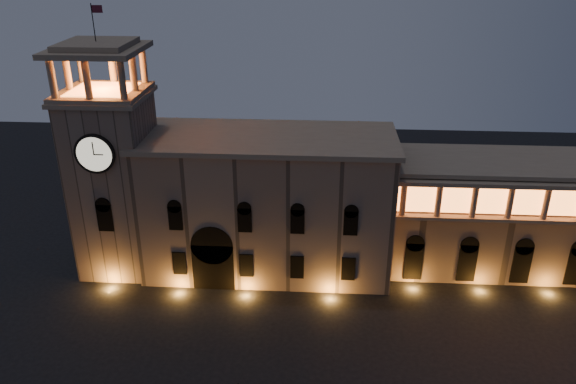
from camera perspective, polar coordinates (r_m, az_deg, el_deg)
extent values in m
cube|color=#856A57|center=(69.55, -2.10, -1.37)|extent=(30.00, 12.00, 17.00)
cube|color=gray|center=(66.19, -2.21, 5.50)|extent=(30.80, 12.80, 0.60)
cube|color=black|center=(68.34, -7.52, -7.35)|extent=(5.00, 1.40, 6.00)
cylinder|color=black|center=(66.82, -7.66, -5.17)|extent=(5.00, 1.40, 5.00)
cube|color=orange|center=(68.28, -7.54, -7.58)|extent=(4.20, 0.20, 5.00)
cube|color=#856A57|center=(71.76, -17.07, 0.54)|extent=(9.00, 9.00, 22.00)
cube|color=gray|center=(68.21, -18.24, 9.21)|extent=(9.80, 9.80, 0.50)
cylinder|color=black|center=(65.58, -19.05, 3.68)|extent=(4.60, 0.35, 4.60)
cylinder|color=beige|center=(65.46, -19.10, 3.64)|extent=(4.00, 0.12, 4.00)
cube|color=gray|center=(68.09, -18.29, 9.62)|extent=(9.40, 9.40, 0.50)
cube|color=orange|center=(68.02, -18.33, 9.86)|extent=(6.80, 6.80, 0.15)
cylinder|color=gray|center=(65.72, -22.86, 10.56)|extent=(0.76, 0.76, 4.20)
cylinder|color=gray|center=(64.15, -19.76, 10.73)|extent=(0.76, 0.76, 4.20)
cylinder|color=gray|center=(62.76, -16.51, 10.88)|extent=(0.76, 0.76, 4.20)
cylinder|color=gray|center=(72.46, -20.34, 12.10)|extent=(0.76, 0.76, 4.20)
cylinder|color=gray|center=(71.04, -17.46, 12.26)|extent=(0.76, 0.76, 4.20)
cylinder|color=gray|center=(69.79, -14.47, 12.40)|extent=(0.76, 0.76, 4.20)
cylinder|color=gray|center=(69.07, -21.54, 11.37)|extent=(0.76, 0.76, 4.20)
cylinder|color=gray|center=(66.26, -15.44, 11.68)|extent=(0.76, 0.76, 4.20)
cube|color=gray|center=(67.13, -18.83, 13.53)|extent=(9.80, 9.80, 0.60)
cube|color=gray|center=(67.03, -18.90, 14.03)|extent=(7.50, 7.50, 0.60)
cylinder|color=black|center=(66.70, -19.18, 15.96)|extent=(0.10, 0.10, 4.00)
plane|color=#521727|center=(66.32, -18.85, 17.19)|extent=(1.20, 0.00, 1.20)
cube|color=#806551|center=(76.80, 24.25, -2.31)|extent=(40.00, 10.00, 14.00)
cube|color=gray|center=(74.09, 25.20, 2.71)|extent=(40.60, 10.60, 0.50)
cube|color=gray|center=(71.28, 25.96, -2.63)|extent=(40.00, 1.20, 0.40)
cube|color=gray|center=(69.61, 26.60, 0.53)|extent=(40.00, 1.40, 0.50)
cube|color=orange|center=(70.85, 26.13, -0.84)|extent=(38.00, 0.15, 3.60)
cylinder|color=gray|center=(65.49, 11.63, -0.70)|extent=(0.70, 0.70, 4.00)
cylinder|color=gray|center=(66.19, 15.06, -0.78)|extent=(0.70, 0.70, 4.00)
cylinder|color=gray|center=(67.12, 18.40, -0.86)|extent=(0.70, 0.70, 4.00)
cylinder|color=gray|center=(68.27, 21.65, -0.93)|extent=(0.70, 0.70, 4.00)
cylinder|color=gray|center=(69.64, 24.77, -1.00)|extent=(0.70, 0.70, 4.00)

